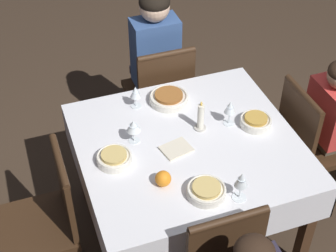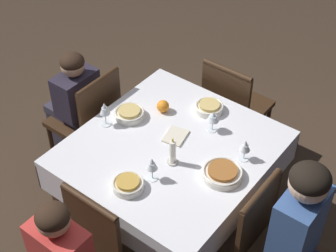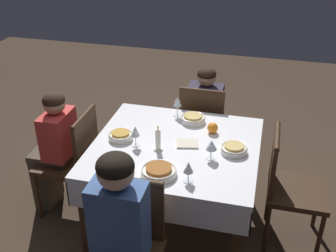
{
  "view_description": "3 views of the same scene",
  "coord_description": "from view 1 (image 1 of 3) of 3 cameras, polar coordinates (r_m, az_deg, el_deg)",
  "views": [
    {
      "loc": [
        -0.77,
        -1.86,
        2.57
      ],
      "look_at": [
        -0.09,
        0.07,
        0.81
      ],
      "focal_mm": 55.0,
      "sensor_mm": 36.0,
      "label": 1
    },
    {
      "loc": [
        1.74,
        1.32,
        2.81
      ],
      "look_at": [
        -0.01,
        -0.03,
        0.86
      ],
      "focal_mm": 55.0,
      "sensor_mm": 36.0,
      "label": 2
    },
    {
      "loc": [
        -0.56,
        2.44,
        2.27
      ],
      "look_at": [
        0.07,
        -0.08,
        0.82
      ],
      "focal_mm": 45.0,
      "sensor_mm": 36.0,
      "label": 3
    }
  ],
  "objects": [
    {
      "name": "dining_table",
      "position": [
        2.79,
        2.22,
        -3.18
      ],
      "size": [
        1.16,
        1.09,
        0.72
      ],
      "color": "silver",
      "rests_on": "ground_plane"
    },
    {
      "name": "bowl_north",
      "position": [
        2.98,
        0.09,
        3.14
      ],
      "size": [
        0.23,
        0.23,
        0.06
      ],
      "color": "silver",
      "rests_on": "dining_table"
    },
    {
      "name": "candle_centerpiece",
      "position": [
        2.77,
        3.64,
        0.86
      ],
      "size": [
        0.07,
        0.07,
        0.19
      ],
      "color": "beige",
      "rests_on": "dining_table"
    },
    {
      "name": "bowl_south",
      "position": [
        2.46,
        4.27,
        -7.15
      ],
      "size": [
        0.19,
        0.19,
        0.06
      ],
      "color": "silver",
      "rests_on": "dining_table"
    },
    {
      "name": "person_adult_denim",
      "position": [
        3.47,
        -1.65,
        7.49
      ],
      "size": [
        0.3,
        0.34,
        1.17
      ],
      "rotation": [
        0.0,
        0.0,
        3.14
      ],
      "color": "#383342",
      "rests_on": "ground_plane"
    },
    {
      "name": "bowl_east",
      "position": [
        2.86,
        9.69,
        0.55
      ],
      "size": [
        0.17,
        0.17,
        0.06
      ],
      "color": "silver",
      "rests_on": "dining_table"
    },
    {
      "name": "chair_west",
      "position": [
        2.75,
        -13.39,
        -9.85
      ],
      "size": [
        0.41,
        0.41,
        0.88
      ],
      "rotation": [
        0.0,
        0.0,
        -1.57
      ],
      "color": "#382314",
      "rests_on": "ground_plane"
    },
    {
      "name": "napkin_red_folded",
      "position": [
        2.68,
        0.92,
        -2.54
      ],
      "size": [
        0.17,
        0.15,
        0.01
      ],
      "rotation": [
        0.0,
        0.0,
        0.23
      ],
      "color": "beige",
      "rests_on": "dining_table"
    },
    {
      "name": "orange_fruit",
      "position": [
        2.48,
        -0.54,
        -5.85
      ],
      "size": [
        0.08,
        0.08,
        0.08
      ],
      "primitive_type": "sphere",
      "color": "orange",
      "rests_on": "dining_table"
    },
    {
      "name": "chair_east",
      "position": [
        3.2,
        15.58,
        -1.5
      ],
      "size": [
        0.41,
        0.41,
        0.88
      ],
      "rotation": [
        0.0,
        0.0,
        1.57
      ],
      "color": "#382314",
      "rests_on": "ground_plane"
    },
    {
      "name": "wine_glass_west",
      "position": [
        2.67,
        -3.84,
        -0.06
      ],
      "size": [
        0.08,
        0.08,
        0.14
      ],
      "color": "white",
      "rests_on": "dining_table"
    },
    {
      "name": "wine_glass_north",
      "position": [
        2.91,
        -3.62,
        3.69
      ],
      "size": [
        0.06,
        0.06,
        0.14
      ],
      "color": "white",
      "rests_on": "dining_table"
    },
    {
      "name": "wine_glass_east",
      "position": [
        2.79,
        6.91,
        2.01
      ],
      "size": [
        0.06,
        0.06,
        0.16
      ],
      "color": "white",
      "rests_on": "dining_table"
    },
    {
      "name": "bowl_west",
      "position": [
        2.62,
        -5.99,
        -3.52
      ],
      "size": [
        0.18,
        0.18,
        0.06
      ],
      "color": "silver",
      "rests_on": "dining_table"
    },
    {
      "name": "chair_north",
      "position": [
        3.45,
        -0.82,
        3.83
      ],
      "size": [
        0.41,
        0.41,
        0.88
      ],
      "rotation": [
        0.0,
        0.0,
        3.14
      ],
      "color": "#382314",
      "rests_on": "ground_plane"
    },
    {
      "name": "ground_plane",
      "position": [
        3.26,
        1.93,
        -11.24
      ],
      "size": [
        8.0,
        8.0,
        0.0
      ],
      "primitive_type": "plane",
      "color": "#3D2D21"
    },
    {
      "name": "wine_glass_south",
      "position": [
        2.39,
        8.13,
        -6.02
      ],
      "size": [
        0.07,
        0.07,
        0.17
      ],
      "color": "white",
      "rests_on": "dining_table"
    }
  ]
}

